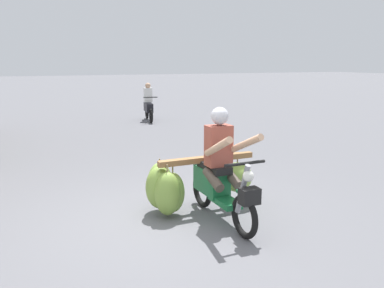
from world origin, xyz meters
TOP-DOWN VIEW (x-y plane):
  - ground_plane at (0.00, 0.00)m, footprint 120.00×120.00m
  - motorbike_main_loaded at (0.53, 0.18)m, footprint 1.70×1.78m
  - motorbike_distant_ahead_left at (2.74, 9.36)m, footprint 0.54×1.61m

SIDE VIEW (x-z plane):
  - ground_plane at x=0.00m, z-range 0.00..0.00m
  - motorbike_main_loaded at x=0.53m, z-range -0.28..1.30m
  - motorbike_distant_ahead_left at x=2.74m, z-range -0.13..1.27m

